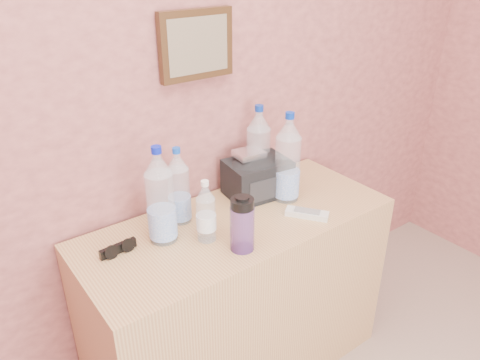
# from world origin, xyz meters

# --- Properties ---
(picture_frame) EXTENTS (0.30, 0.03, 0.25)m
(picture_frame) POSITION_xyz_m (0.31, 1.98, 1.40)
(picture_frame) COLOR #382311
(picture_frame) RESTS_ON room_shell
(dresser) EXTENTS (1.24, 0.52, 0.78)m
(dresser) POSITION_xyz_m (0.31, 1.72, 0.39)
(dresser) COLOR tan
(dresser) RESTS_ON ground
(pet_large_a) EXTENTS (0.10, 0.10, 0.36)m
(pet_large_a) POSITION_xyz_m (0.02, 1.78, 0.94)
(pet_large_a) COLOR silver
(pet_large_a) RESTS_ON dresser
(pet_large_b) EXTENTS (0.08, 0.08, 0.30)m
(pet_large_b) POSITION_xyz_m (0.13, 1.86, 0.91)
(pet_large_b) COLOR white
(pet_large_b) RESTS_ON dresser
(pet_large_c) EXTENTS (0.10, 0.10, 0.37)m
(pet_large_c) POSITION_xyz_m (0.55, 1.90, 0.94)
(pet_large_c) COLOR silver
(pet_large_c) RESTS_ON dresser
(pet_large_d) EXTENTS (0.10, 0.10, 0.38)m
(pet_large_d) POSITION_xyz_m (0.58, 1.74, 0.94)
(pet_large_d) COLOR #C2E5FC
(pet_large_d) RESTS_ON dresser
(pet_small) EXTENTS (0.07, 0.07, 0.23)m
(pet_small) POSITION_xyz_m (0.15, 1.69, 0.88)
(pet_small) COLOR white
(pet_small) RESTS_ON dresser
(nalgene_bottle) EXTENTS (0.08, 0.08, 0.21)m
(nalgene_bottle) POSITION_xyz_m (0.21, 1.57, 0.88)
(nalgene_bottle) COLOR #563287
(nalgene_bottle) RESTS_ON dresser
(sunglasses) EXTENTS (0.14, 0.06, 0.03)m
(sunglasses) POSITION_xyz_m (-0.15, 1.80, 0.79)
(sunglasses) COLOR black
(sunglasses) RESTS_ON dresser
(ac_remote) EXTENTS (0.14, 0.17, 0.02)m
(ac_remote) POSITION_xyz_m (0.55, 1.59, 0.79)
(ac_remote) COLOR silver
(ac_remote) RESTS_ON dresser
(toiletry_bag) EXTENTS (0.28, 0.21, 0.17)m
(toiletry_bag) POSITION_xyz_m (0.50, 1.85, 0.86)
(toiletry_bag) COLOR black
(toiletry_bag) RESTS_ON dresser
(foil_packet) EXTENTS (0.13, 0.11, 0.02)m
(foil_packet) POSITION_xyz_m (0.48, 1.87, 0.96)
(foil_packet) COLOR silver
(foil_packet) RESTS_ON toiletry_bag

